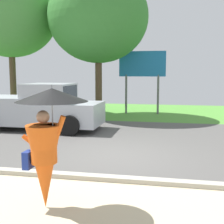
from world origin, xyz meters
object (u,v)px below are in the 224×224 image
Objects in this scene: pickup_truck at (39,108)px; tree_left_far at (10,14)px; monk_pedestrian at (47,141)px; roadside_billboard at (142,68)px; tree_center_back at (98,17)px.

pickup_truck is 0.65× the size of tree_left_far.
roadside_billboard is at bearing 97.37° from monk_pedestrian.
tree_left_far is (-7.00, 11.47, 4.41)m from monk_pedestrian.
pickup_truck is 1.49× the size of roadside_billboard.
tree_center_back reaches higher than roadside_billboard.
tree_center_back is at bearing -3.58° from tree_left_far.
roadside_billboard is (0.39, 12.39, 1.36)m from monk_pedestrian.
tree_center_back reaches higher than pickup_truck.
pickup_truck is 0.69× the size of tree_center_back.
pickup_truck is 6.87m from roadside_billboard.
pickup_truck is 7.59m from tree_left_far.
tree_left_far reaches higher than tree_center_back.
monk_pedestrian is 7.60m from pickup_truck.
tree_center_back is at bearing 78.58° from pickup_truck.
tree_center_back is at bearing -150.55° from roadside_billboard.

